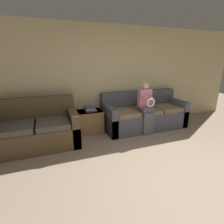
{
  "coord_description": "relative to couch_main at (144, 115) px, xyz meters",
  "views": [
    {
      "loc": [
        -1.69,
        -1.41,
        1.75
      ],
      "look_at": [
        -0.52,
        1.7,
        0.74
      ],
      "focal_mm": 28.0,
      "sensor_mm": 36.0,
      "label": 1
    }
  ],
  "objects": [
    {
      "name": "side_shelf",
      "position": [
        -1.41,
        0.16,
        -0.05
      ],
      "size": [
        0.61,
        0.48,
        0.55
      ],
      "color": "olive",
      "rests_on": "ground_plane"
    },
    {
      "name": "child_left_seated",
      "position": [
        -0.16,
        -0.36,
        0.34
      ],
      "size": [
        0.32,
        0.37,
        1.23
      ],
      "color": "#56565B",
      "rests_on": "ground_plane"
    },
    {
      "name": "book_stack",
      "position": [
        -1.4,
        0.16,
        0.26
      ],
      "size": [
        0.26,
        0.29,
        0.11
      ],
      "color": "#BC3833",
      "rests_on": "side_shelf"
    },
    {
      "name": "couch_main",
      "position": [
        0.0,
        0.0,
        0.0
      ],
      "size": [
        2.14,
        0.88,
        0.93
      ],
      "color": "#4C4C56",
      "rests_on": "ground_plane"
    },
    {
      "name": "couch_side",
      "position": [
        -2.62,
        -0.14,
        0.01
      ],
      "size": [
        1.66,
        0.91,
        0.97
      ],
      "color": "brown",
      "rests_on": "ground_plane"
    },
    {
      "name": "wall_back",
      "position": [
        -0.63,
        0.45,
        0.94
      ],
      "size": [
        7.62,
        0.06,
        2.55
      ],
      "color": "#C6B789",
      "rests_on": "ground_plane"
    },
    {
      "name": "ground_plane",
      "position": [
        -0.63,
        -2.41,
        -0.33
      ],
      "size": [
        14.0,
        14.0,
        0.0
      ],
      "primitive_type": "plane",
      "color": "gray"
    }
  ]
}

